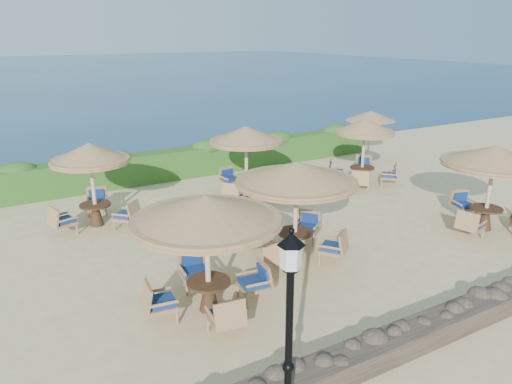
% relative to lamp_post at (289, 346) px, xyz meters
% --- Properties ---
extents(ground, '(120.00, 120.00, 0.00)m').
position_rel_lamp_post_xyz_m(ground, '(4.80, 6.80, -1.55)').
color(ground, beige).
rests_on(ground, ground).
extents(sea, '(160.00, 160.00, 0.00)m').
position_rel_lamp_post_xyz_m(sea, '(4.80, 76.80, -1.55)').
color(sea, navy).
rests_on(sea, ground).
extents(hedge, '(18.00, 0.90, 1.20)m').
position_rel_lamp_post_xyz_m(hedge, '(4.80, 14.00, -0.95)').
color(hedge, '#244F19').
rests_on(hedge, ground).
extents(stone_wall, '(15.00, 0.65, 0.44)m').
position_rel_lamp_post_xyz_m(stone_wall, '(4.80, 0.60, -1.33)').
color(stone_wall, brown).
rests_on(stone_wall, ground).
extents(lamp_post, '(0.44, 0.44, 3.31)m').
position_rel_lamp_post_xyz_m(lamp_post, '(0.00, 0.00, 0.00)').
color(lamp_post, black).
rests_on(lamp_post, ground).
extents(extra_parasol, '(2.30, 2.30, 2.41)m').
position_rel_lamp_post_xyz_m(extra_parasol, '(12.60, 12.00, 0.62)').
color(extra_parasol, beige).
rests_on(extra_parasol, ground).
extents(cafe_set_0, '(3.24, 3.24, 2.65)m').
position_rel_lamp_post_xyz_m(cafe_set_0, '(0.51, 3.83, 0.37)').
color(cafe_set_0, beige).
rests_on(cafe_set_0, ground).
extents(cafe_set_1, '(3.25, 3.25, 2.65)m').
position_rel_lamp_post_xyz_m(cafe_set_1, '(3.72, 5.19, 0.37)').
color(cafe_set_1, beige).
rests_on(cafe_set_1, ground).
extents(cafe_set_2, '(3.06, 3.06, 2.65)m').
position_rel_lamp_post_xyz_m(cafe_set_2, '(9.89, 3.79, 0.41)').
color(cafe_set_2, beige).
rests_on(cafe_set_2, ground).
extents(cafe_set_3, '(2.67, 2.69, 2.65)m').
position_rel_lamp_post_xyz_m(cafe_set_3, '(-0.40, 10.23, 0.26)').
color(cafe_set_3, beige).
rests_on(cafe_set_3, ground).
extents(cafe_set_4, '(2.76, 2.75, 2.65)m').
position_rel_lamp_post_xyz_m(cafe_set_4, '(5.07, 10.26, 0.32)').
color(cafe_set_4, beige).
rests_on(cafe_set_4, ground).
extents(cafe_set_5, '(2.48, 2.48, 2.65)m').
position_rel_lamp_post_xyz_m(cafe_set_5, '(9.90, 9.41, 0.13)').
color(cafe_set_5, beige).
rests_on(cafe_set_5, ground).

